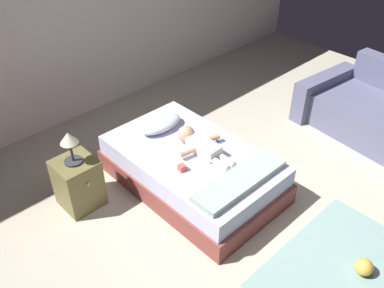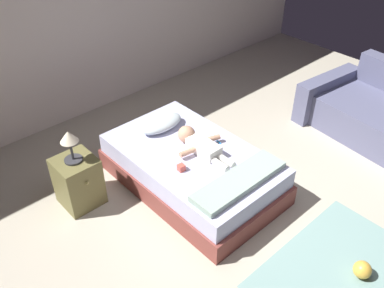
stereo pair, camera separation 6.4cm
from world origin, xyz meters
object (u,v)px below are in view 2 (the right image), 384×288
at_px(bed, 192,169).
at_px(pillow, 161,123).
at_px(nightstand, 78,181).
at_px(toy_ball, 362,270).
at_px(lamp, 69,141).
at_px(toothbrush, 216,140).
at_px(toy_block, 181,168).
at_px(baby, 199,144).

distance_m(bed, pillow, 0.60).
bearing_deg(bed, nightstand, 150.71).
bearing_deg(toy_ball, lamp, 118.02).
relative_size(bed, pillow, 3.62).
bearing_deg(toothbrush, bed, 176.22).
height_order(pillow, toothbrush, pillow).
bearing_deg(toy_block, lamp, 136.22).
height_order(baby, toothbrush, baby).
height_order(pillow, baby, baby).
relative_size(baby, lamp, 2.15).
bearing_deg(toy_ball, pillow, 95.37).
bearing_deg(toy_ball, bed, 98.26).
height_order(nightstand, toy_ball, nightstand).
distance_m(baby, toy_block, 0.37).
bearing_deg(pillow, toy_ball, -84.63).
height_order(baby, lamp, lamp).
bearing_deg(baby, toothbrush, -1.78).
height_order(bed, pillow, pillow).
bearing_deg(lamp, baby, -28.00).
relative_size(lamp, toy_block, 4.69).
distance_m(nightstand, lamp, 0.49).
bearing_deg(toy_ball, toothbrush, 88.01).
distance_m(bed, toy_ball, 1.81).
distance_m(bed, lamp, 1.26).
xyz_separation_m(pillow, nightstand, (-1.03, 0.02, -0.22)).
distance_m(lamp, toy_ball, 2.74).
xyz_separation_m(nightstand, toy_ball, (1.25, -2.34, -0.18)).
bearing_deg(pillow, bed, -94.44).
xyz_separation_m(baby, toothbrush, (0.24, -0.01, -0.06)).
height_order(pillow, toy_ball, pillow).
bearing_deg(bed, toy_ball, -81.74).
distance_m(bed, toothbrush, 0.39).
height_order(pillow, lamp, lamp).
xyz_separation_m(bed, toothbrush, (0.32, -0.02, 0.22)).
height_order(bed, lamp, lamp).
distance_m(pillow, toy_block, 0.74).
distance_m(pillow, baby, 0.55).
xyz_separation_m(bed, baby, (0.08, -0.01, 0.28)).
bearing_deg(toy_ball, baby, 95.77).
relative_size(pillow, toothbrush, 3.44).
relative_size(baby, toy_block, 10.08).
relative_size(pillow, toy_ball, 3.35).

